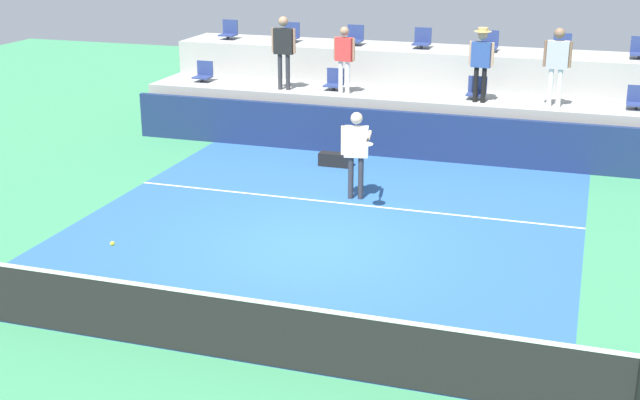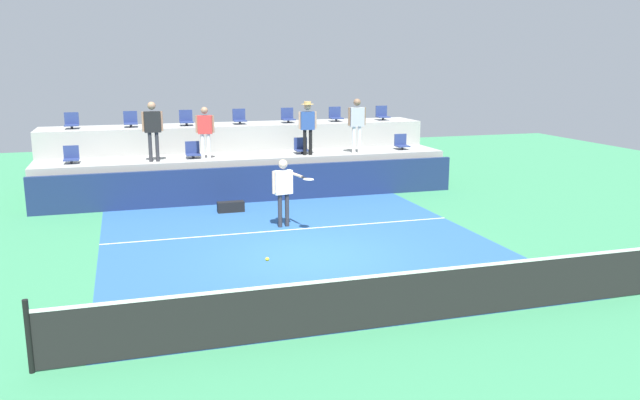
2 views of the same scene
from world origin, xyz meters
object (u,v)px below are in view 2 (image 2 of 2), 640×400
(spectator_leaning_on_rail, at_px, (153,125))
(spectator_in_grey, at_px, (205,128))
(stadium_chair_lower_far_left, at_px, (71,156))
(stadium_chair_upper_mid_right, at_px, (288,117))
(stadium_chair_upper_right, at_px, (336,115))
(tennis_ball, at_px, (267,259))
(stadium_chair_upper_far_left, at_px, (72,122))
(stadium_chair_upper_center, at_px, (239,118))
(stadium_chair_upper_far_right, at_px, (382,114))
(spectator_in_white, at_px, (357,120))
(spectator_with_hat, at_px, (308,122))
(stadium_chair_upper_mid_left, at_px, (186,119))
(stadium_chair_upper_left, at_px, (131,121))
(stadium_chair_lower_right, at_px, (301,147))
(tennis_player, at_px, (284,186))
(stadium_chair_lower_far_right, at_px, (401,143))
(equipment_bag, at_px, (231,207))
(stadium_chair_lower_left, at_px, (193,151))

(spectator_leaning_on_rail, bearing_deg, spectator_in_grey, 0.00)
(stadium_chair_lower_far_left, distance_m, stadium_chair_upper_mid_right, 7.36)
(stadium_chair_upper_right, xyz_separation_m, tennis_ball, (-5.25, -12.40, -1.19))
(stadium_chair_upper_far_left, distance_m, stadium_chair_upper_center, 5.42)
(stadium_chair_upper_far_right, height_order, spectator_in_white, spectator_in_white)
(tennis_ball, bearing_deg, stadium_chair_upper_center, 81.89)
(stadium_chair_upper_center, xyz_separation_m, spectator_with_hat, (1.82, -2.18, -0.01))
(stadium_chair_upper_far_right, bearing_deg, stadium_chair_upper_mid_left, 180.00)
(stadium_chair_upper_left, height_order, stadium_chair_upper_right, same)
(stadium_chair_lower_right, xyz_separation_m, tennis_player, (-1.69, -4.48, -0.37))
(stadium_chair_lower_far_left, height_order, stadium_chair_upper_far_left, stadium_chair_upper_far_left)
(stadium_chair_lower_right, height_order, stadium_chair_lower_far_right, same)
(stadium_chair_lower_right, height_order, spectator_with_hat, spectator_with_hat)
(stadium_chair_upper_mid_right, distance_m, spectator_with_hat, 2.19)
(spectator_with_hat, xyz_separation_m, equipment_bag, (-2.86, -1.99, -2.15))
(stadium_chair_lower_left, bearing_deg, tennis_ball, -89.77)
(stadium_chair_upper_far_right, relative_size, spectator_leaning_on_rail, 0.29)
(spectator_in_grey, bearing_deg, stadium_chair_lower_left, 133.09)
(spectator_with_hat, distance_m, spectator_in_white, 1.68)
(stadium_chair_upper_right, bearing_deg, stadium_chair_upper_mid_left, 180.00)
(stadium_chair_lower_right, relative_size, stadium_chair_upper_mid_right, 1.00)
(stadium_chair_upper_right, distance_m, equipment_bag, 6.53)
(spectator_leaning_on_rail, relative_size, spectator_in_white, 1.01)
(stadium_chair_upper_mid_right, distance_m, stadium_chair_upper_far_right, 3.58)
(stadium_chair_lower_left, height_order, stadium_chair_upper_right, stadium_chair_upper_right)
(spectator_with_hat, distance_m, equipment_bag, 4.10)
(stadium_chair_upper_mid_left, distance_m, spectator_with_hat, 4.23)
(stadium_chair_upper_center, height_order, equipment_bag, stadium_chair_upper_center)
(stadium_chair_upper_far_right, relative_size, tennis_player, 0.29)
(stadium_chair_upper_right, relative_size, tennis_ball, 7.65)
(stadium_chair_upper_left, xyz_separation_m, tennis_ball, (1.84, -12.40, -1.19))
(stadium_chair_upper_far_left, xyz_separation_m, spectator_with_hat, (7.23, -2.18, -0.01))
(stadium_chair_upper_mid_left, bearing_deg, stadium_chair_upper_far_left, 180.00)
(spectator_in_grey, bearing_deg, equipment_bag, -78.45)
(stadium_chair_upper_mid_right, relative_size, spectator_leaning_on_rail, 0.29)
(stadium_chair_upper_mid_right, distance_m, stadium_chair_upper_right, 1.77)
(stadium_chair_upper_mid_left, relative_size, spectator_leaning_on_rail, 0.29)
(stadium_chair_lower_far_left, height_order, stadium_chair_upper_mid_right, stadium_chair_upper_mid_right)
(stadium_chair_upper_center, xyz_separation_m, spectator_in_grey, (-1.45, -2.18, -0.10))
(stadium_chair_upper_mid_left, distance_m, tennis_player, 6.66)
(stadium_chair_lower_left, height_order, stadium_chair_upper_center, stadium_chair_upper_center)
(stadium_chair_lower_far_left, distance_m, spectator_in_grey, 4.01)
(spectator_leaning_on_rail, bearing_deg, spectator_with_hat, 0.00)
(spectator_in_grey, bearing_deg, stadium_chair_lower_right, 6.93)
(stadium_chair_upper_mid_left, xyz_separation_m, equipment_bag, (0.76, -4.18, -2.16))
(stadium_chair_upper_center, bearing_deg, stadium_chair_upper_right, 0.00)
(stadium_chair_upper_left, height_order, stadium_chair_upper_far_right, same)
(stadium_chair_lower_far_left, distance_m, stadium_chair_upper_mid_left, 4.08)
(stadium_chair_upper_mid_right, height_order, spectator_with_hat, spectator_with_hat)
(stadium_chair_upper_far_left, bearing_deg, spectator_in_white, -13.76)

